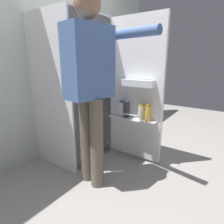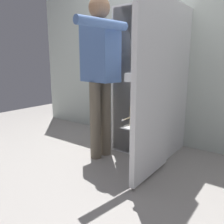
# 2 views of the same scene
# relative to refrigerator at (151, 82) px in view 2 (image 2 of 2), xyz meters

# --- Properties ---
(ground_plane) EXTENTS (6.79, 6.79, 0.00)m
(ground_plane) POSITION_rel_refrigerator_xyz_m (-0.03, -0.51, -0.81)
(ground_plane) COLOR gray
(kitchen_wall) EXTENTS (4.40, 0.10, 2.57)m
(kitchen_wall) POSITION_rel_refrigerator_xyz_m (-0.03, 0.42, 0.48)
(kitchen_wall) COLOR beige
(kitchen_wall) RESTS_ON ground_plane
(refrigerator) EXTENTS (0.70, 1.27, 1.62)m
(refrigerator) POSITION_rel_refrigerator_xyz_m (0.00, 0.00, 0.00)
(refrigerator) COLOR white
(refrigerator) RESTS_ON ground_plane
(person) EXTENTS (0.54, 0.77, 1.67)m
(person) POSITION_rel_refrigerator_xyz_m (-0.33, -0.49, 0.19)
(person) COLOR #665B4C
(person) RESTS_ON ground_plane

